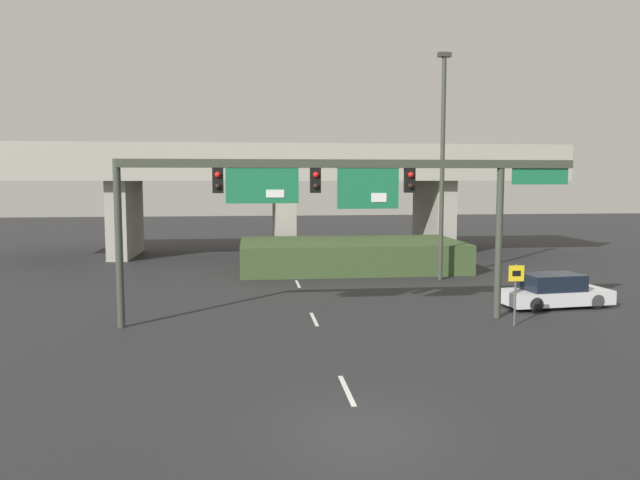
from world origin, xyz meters
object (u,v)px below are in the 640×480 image
Objects in this scene: highway_light_pole_near at (442,161)px; speed_limit_sign at (516,286)px; signal_gantry at (339,189)px; parked_sedan_near_right at (554,292)px.

speed_limit_sign is at bearing -92.58° from highway_light_pole_near.
signal_gantry is at bearing 167.71° from speed_limit_sign.
parked_sedan_near_right is at bearing 10.36° from signal_gantry.
parked_sedan_near_right is (9.74, 1.78, -4.50)m from signal_gantry.
signal_gantry is 7.61m from speed_limit_sign.
parked_sedan_near_right is (3.20, 3.21, -0.88)m from speed_limit_sign.
speed_limit_sign is 0.49× the size of parked_sedan_near_right.
parked_sedan_near_right is (2.71, -7.70, -5.85)m from highway_light_pole_near.
highway_light_pole_near reaches higher than speed_limit_sign.
highway_light_pole_near is at bearing 53.41° from signal_gantry.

